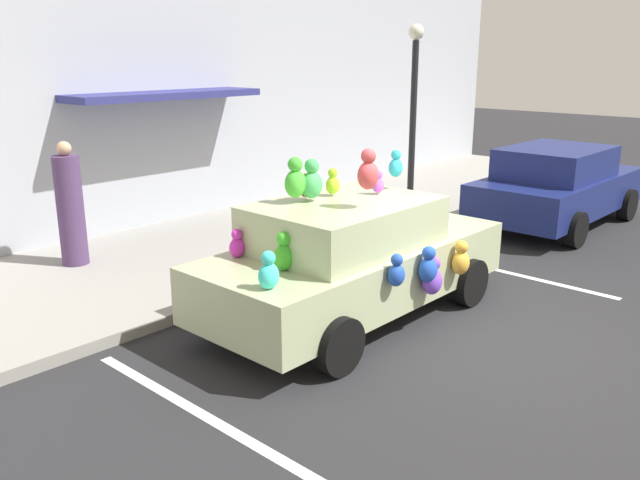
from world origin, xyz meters
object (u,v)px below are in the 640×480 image
object	(u,v)px
plush_covered_car	(353,257)
teddy_bear_on_sidewalk	(370,205)
pedestrian_near_shopfront	(70,209)
parked_sedan_behind	(557,185)
street_lamp_post	(414,103)

from	to	relation	value
plush_covered_car	teddy_bear_on_sidewalk	size ratio (longest dim) A/B	5.48
teddy_bear_on_sidewalk	pedestrian_near_shopfront	bearing A→B (deg)	160.00
teddy_bear_on_sidewalk	pedestrian_near_shopfront	world-z (taller)	pedestrian_near_shopfront
plush_covered_car	pedestrian_near_shopfront	bearing A→B (deg)	109.52
plush_covered_car	parked_sedan_behind	size ratio (longest dim) A/B	1.02
street_lamp_post	teddy_bear_on_sidewalk	bearing A→B (deg)	141.18
parked_sedan_behind	pedestrian_near_shopfront	world-z (taller)	pedestrian_near_shopfront
teddy_bear_on_sidewalk	street_lamp_post	bearing A→B (deg)	-38.82
plush_covered_car	street_lamp_post	world-z (taller)	street_lamp_post
teddy_bear_on_sidewalk	street_lamp_post	world-z (taller)	street_lamp_post
parked_sedan_behind	teddy_bear_on_sidewalk	xyz separation A→B (m)	(-2.81, 2.38, -0.28)
parked_sedan_behind	street_lamp_post	bearing A→B (deg)	139.36
plush_covered_car	street_lamp_post	size ratio (longest dim) A/B	1.19
plush_covered_car	pedestrian_near_shopfront	world-z (taller)	plush_covered_car
plush_covered_car	teddy_bear_on_sidewalk	distance (m)	4.25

